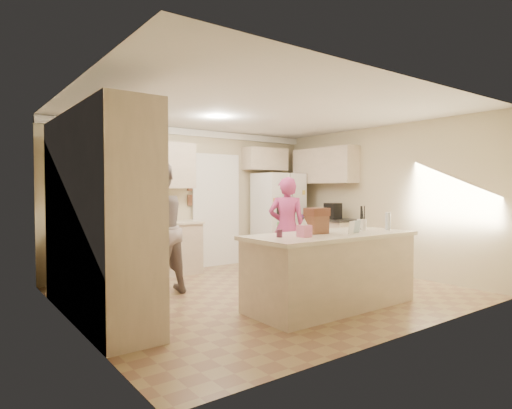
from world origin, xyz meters
TOP-DOWN VIEW (x-y plane):
  - floor at (0.00, 0.00)m, footprint 5.20×4.60m
  - ceiling at (0.00, 0.00)m, footprint 5.20×4.60m
  - wall_back at (0.00, 2.31)m, footprint 5.20×0.02m
  - wall_front at (0.00, -2.31)m, footprint 5.20×0.02m
  - wall_left at (-2.61, 0.00)m, footprint 0.02×4.60m
  - wall_right at (2.61, 0.00)m, footprint 0.02×4.60m
  - crown_back at (0.00, 2.26)m, footprint 5.20×0.08m
  - pantry_bank at (-2.30, 0.20)m, footprint 0.60×2.60m
  - back_base_cab at (-1.15, 2.00)m, footprint 2.20×0.60m
  - back_countertop at (-1.15, 1.99)m, footprint 2.24×0.63m
  - back_upper_cab at (-1.15, 2.12)m, footprint 2.20×0.35m
  - doorway_opening at (0.55, 2.28)m, footprint 0.90×0.06m
  - doorway_casing at (0.55, 2.24)m, footprint 1.02×0.03m
  - wall_frame_upper at (0.02, 2.27)m, footprint 0.15×0.02m
  - wall_frame_lower at (0.02, 2.27)m, footprint 0.15×0.02m
  - refrigerator at (1.77, 1.84)m, footprint 0.90×0.70m
  - fridge_seam at (1.77, 1.49)m, footprint 0.02×0.02m
  - fridge_dispenser at (1.55, 1.48)m, footprint 0.22×0.03m
  - fridge_handle_l at (1.72, 1.47)m, footprint 0.02×0.02m
  - fridge_handle_r at (1.82, 1.47)m, footprint 0.02×0.02m
  - over_fridge_cab at (1.65, 2.12)m, footprint 0.95×0.35m
  - right_base_cab at (2.30, 1.00)m, footprint 0.60×1.20m
  - right_countertop at (2.29, 1.00)m, footprint 0.63×1.24m
  - right_upper_cab at (2.43, 1.20)m, footprint 0.35×1.50m
  - coffee_maker at (2.25, 0.80)m, footprint 0.22×0.28m
  - island_base at (0.20, -1.10)m, footprint 2.20×0.90m
  - island_top at (0.20, -1.10)m, footprint 2.28×0.96m
  - utensil_crock at (0.85, -1.05)m, footprint 0.13×0.13m
  - tissue_box at (-0.35, -1.20)m, footprint 0.13×0.13m
  - tissue_plume at (-0.35, -1.20)m, footprint 0.08×0.08m
  - dollhouse_body at (0.05, -1.00)m, footprint 0.26×0.18m
  - dollhouse_roof at (0.05, -1.00)m, footprint 0.28×0.20m
  - jam_jar at (-0.60, -1.05)m, footprint 0.07×0.07m
  - greeting_card_a at (0.35, -1.30)m, footprint 0.12×0.06m
  - greeting_card_b at (0.50, -1.25)m, footprint 0.12×0.05m
  - water_bottle at (1.15, -1.25)m, footprint 0.07×0.07m
  - shaker_salt at (1.02, -0.88)m, footprint 0.05×0.05m
  - shaker_pepper at (1.09, -0.88)m, footprint 0.05×0.05m
  - teen_boy at (-1.34, 0.71)m, footprint 1.08×0.95m
  - teen_girl at (0.91, 0.58)m, footprint 0.72×0.71m
  - fridge_magnets at (1.77, 1.48)m, footprint 0.76×0.02m

SIDE VIEW (x-z plane):
  - floor at x=0.00m, z-range -0.02..0.00m
  - back_base_cab at x=-1.15m, z-range 0.00..0.88m
  - right_base_cab at x=2.30m, z-range 0.00..0.88m
  - island_base at x=0.20m, z-range 0.00..0.88m
  - teen_girl at x=0.91m, z-range 0.00..1.68m
  - back_countertop at x=-1.15m, z-range 0.88..0.92m
  - refrigerator at x=1.77m, z-range 0.00..1.80m
  - fridge_seam at x=1.77m, z-range 0.01..1.79m
  - right_countertop at x=2.29m, z-range 0.88..0.92m
  - island_top at x=0.20m, z-range 0.88..0.93m
  - fridge_magnets at x=1.77m, z-range 0.18..1.62m
  - teen_boy at x=-1.34m, z-range 0.00..1.86m
  - jam_jar at x=-0.60m, z-range 0.93..1.02m
  - shaker_salt at x=1.02m, z-range 0.93..1.02m
  - shaker_pepper at x=1.09m, z-range 0.93..1.02m
  - tissue_box at x=-0.35m, z-range 0.93..1.07m
  - utensil_crock at x=0.85m, z-range 0.93..1.07m
  - greeting_card_a at x=0.35m, z-range 0.93..1.08m
  - greeting_card_b at x=0.50m, z-range 0.93..1.08m
  - dollhouse_body at x=0.05m, z-range 0.93..1.15m
  - water_bottle at x=1.15m, z-range 0.92..1.17m
  - doorway_opening at x=0.55m, z-range 0.00..2.10m
  - doorway_casing at x=0.55m, z-range -0.06..2.16m
  - fridge_handle_l at x=1.72m, z-range 0.62..1.48m
  - fridge_handle_r at x=1.82m, z-range 0.62..1.48m
  - coffee_maker at x=2.25m, z-range 0.92..1.22m
  - tissue_plume at x=-0.35m, z-range 1.06..1.15m
  - fridge_dispenser at x=1.55m, z-range 0.97..1.32m
  - pantry_bank at x=-2.30m, z-range 0.00..2.35m
  - dollhouse_roof at x=0.05m, z-range 1.15..1.25m
  - wall_frame_lower at x=0.02m, z-range 1.18..1.38m
  - wall_back at x=0.00m, z-range 0.00..2.60m
  - wall_front at x=0.00m, z-range 0.00..2.60m
  - wall_left at x=-2.61m, z-range 0.00..2.60m
  - wall_right at x=2.61m, z-range 0.00..2.60m
  - wall_frame_upper at x=0.02m, z-range 1.45..1.65m
  - back_upper_cab at x=-1.15m, z-range 1.50..2.30m
  - right_upper_cab at x=2.43m, z-range 1.60..2.30m
  - over_fridge_cab at x=1.65m, z-range 1.88..2.33m
  - crown_back at x=0.00m, z-range 2.47..2.59m
  - ceiling at x=0.00m, z-range 2.60..2.62m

